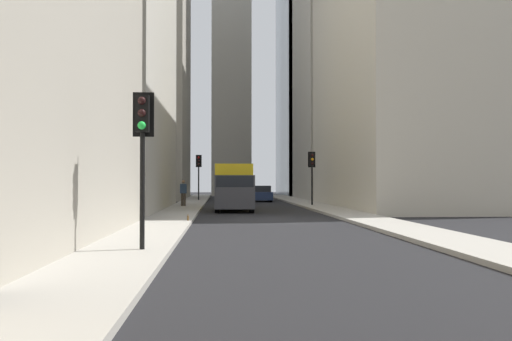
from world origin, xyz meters
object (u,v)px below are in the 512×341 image
(sedan_navy, at_px, (261,194))
(traffic_light_far_junction, at_px, (312,166))
(delivery_truck, at_px, (234,187))
(discarded_bottle, at_px, (188,218))
(traffic_light_foreground, at_px, (142,133))
(traffic_light_midblock, at_px, (199,167))
(pedestrian, at_px, (183,192))

(sedan_navy, relative_size, traffic_light_far_junction, 1.15)
(delivery_truck, bearing_deg, discarded_bottle, 168.41)
(traffic_light_foreground, bearing_deg, sedan_navy, -8.60)
(traffic_light_midblock, height_order, pedestrian, traffic_light_midblock)
(pedestrian, bearing_deg, discarded_bottle, -175.43)
(traffic_light_midblock, relative_size, discarded_bottle, 14.95)
(traffic_light_midblock, distance_m, pedestrian, 12.73)
(traffic_light_far_junction, bearing_deg, traffic_light_foreground, 161.93)
(delivery_truck, height_order, sedan_navy, delivery_truck)
(sedan_navy, height_order, pedestrian, pedestrian)
(traffic_light_foreground, relative_size, traffic_light_midblock, 0.96)
(delivery_truck, distance_m, traffic_light_far_junction, 7.62)
(pedestrian, relative_size, discarded_bottle, 6.48)
(traffic_light_far_junction, bearing_deg, delivery_truck, 131.06)
(traffic_light_foreground, distance_m, traffic_light_far_junction, 26.85)
(delivery_truck, bearing_deg, traffic_light_foreground, 172.57)
(sedan_navy, height_order, traffic_light_far_junction, traffic_light_far_junction)
(discarded_bottle, bearing_deg, traffic_light_foreground, 176.99)
(traffic_light_far_junction, bearing_deg, discarded_bottle, 153.19)
(traffic_light_foreground, relative_size, traffic_light_far_junction, 1.03)
(discarded_bottle, bearing_deg, delivery_truck, -11.59)
(pedestrian, distance_m, discarded_bottle, 14.19)
(sedan_navy, bearing_deg, traffic_light_foreground, 171.40)
(traffic_light_foreground, distance_m, discarded_bottle, 10.47)
(sedan_navy, relative_size, discarded_bottle, 15.93)
(sedan_navy, bearing_deg, pedestrian, 153.22)
(traffic_light_midblock, bearing_deg, traffic_light_far_junction, -143.27)
(delivery_truck, height_order, traffic_light_midblock, traffic_light_midblock)
(sedan_navy, height_order, discarded_bottle, sedan_navy)
(traffic_light_foreground, bearing_deg, pedestrian, 1.42)
(traffic_light_foreground, xyz_separation_m, pedestrian, (24.22, 0.60, -1.88))
(sedan_navy, bearing_deg, traffic_light_midblock, 84.84)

